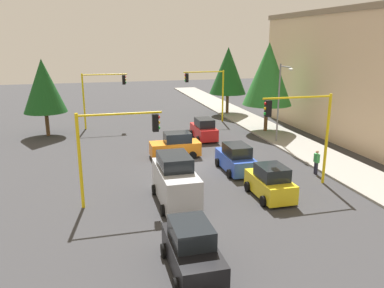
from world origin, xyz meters
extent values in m
plane|color=#353538|center=(0.00, 0.00, 0.00)|extent=(120.00, 120.00, 0.00)
cube|color=gray|center=(-5.00, 10.50, 0.07)|extent=(80.00, 4.00, 0.15)
cube|color=silver|center=(12.30, -3.00, 0.01)|extent=(2.20, 0.36, 0.01)
cone|color=silver|center=(11.00, -3.00, 0.01)|extent=(0.01, 1.10, 1.10)
cube|color=beige|center=(-3.89, 18.50, 5.59)|extent=(25.31, 9.00, 11.18)
cube|color=#83715B|center=(-3.89, 18.50, 11.43)|extent=(25.61, 9.30, 0.50)
cylinder|color=yellow|center=(6.00, -7.50, 2.65)|extent=(0.18, 0.18, 5.30)
cylinder|color=yellow|center=(6.00, -5.25, 5.15)|extent=(0.12, 4.50, 0.12)
cube|color=black|center=(6.00, -3.36, 4.57)|extent=(0.36, 0.32, 0.96)
sphere|color=red|center=(6.00, -3.18, 4.87)|extent=(0.18, 0.18, 0.18)
sphere|color=yellow|center=(6.00, -3.18, 4.57)|extent=(0.18, 0.18, 0.18)
sphere|color=green|center=(6.00, -3.18, 4.27)|extent=(0.18, 0.18, 0.18)
cylinder|color=yellow|center=(-14.00, -7.50, 2.85)|extent=(0.18, 0.18, 5.71)
cylinder|color=yellow|center=(-14.00, -5.25, 5.56)|extent=(0.12, 4.50, 0.12)
cube|color=black|center=(-14.00, -3.36, 4.98)|extent=(0.36, 0.32, 0.96)
sphere|color=red|center=(-14.00, -3.18, 5.28)|extent=(0.18, 0.18, 0.18)
sphere|color=yellow|center=(-14.00, -3.18, 4.98)|extent=(0.18, 0.18, 0.18)
sphere|color=green|center=(-14.00, -3.18, 4.68)|extent=(0.18, 0.18, 0.18)
cylinder|color=yellow|center=(6.00, 7.50, 2.90)|extent=(0.18, 0.18, 5.80)
cylinder|color=yellow|center=(6.00, 5.25, 5.65)|extent=(0.12, 4.50, 0.12)
cube|color=black|center=(6.00, 3.36, 5.07)|extent=(0.36, 0.32, 0.96)
sphere|color=red|center=(6.00, 3.18, 5.37)|extent=(0.18, 0.18, 0.18)
sphere|color=yellow|center=(6.00, 3.18, 5.07)|extent=(0.18, 0.18, 0.18)
sphere|color=green|center=(6.00, 3.18, 4.77)|extent=(0.18, 0.18, 0.18)
cylinder|color=yellow|center=(-14.00, 7.50, 2.88)|extent=(0.18, 0.18, 5.75)
cylinder|color=yellow|center=(-14.00, 5.25, 5.60)|extent=(0.12, 4.50, 0.12)
cube|color=black|center=(-14.00, 3.36, 5.02)|extent=(0.36, 0.32, 0.96)
sphere|color=red|center=(-14.00, 3.18, 5.32)|extent=(0.18, 0.18, 0.18)
sphere|color=yellow|center=(-14.00, 3.18, 5.02)|extent=(0.18, 0.18, 0.18)
sphere|color=green|center=(-14.00, 3.18, 4.72)|extent=(0.18, 0.18, 0.18)
cylinder|color=slate|center=(-4.00, 9.20, 3.50)|extent=(0.14, 0.14, 7.00)
cylinder|color=slate|center=(-3.10, 9.20, 6.80)|extent=(1.80, 0.10, 0.10)
ellipsoid|color=silver|center=(-2.20, 9.20, 6.65)|extent=(0.56, 0.28, 0.20)
cylinder|color=brown|center=(-12.00, -11.00, 1.25)|extent=(0.36, 0.36, 2.50)
cone|color=#19511E|center=(-12.00, -11.00, 4.80)|extent=(4.00, 4.00, 5.00)
cylinder|color=brown|center=(-18.00, 9.50, 1.39)|extent=(0.36, 0.36, 2.78)
cone|color=#19511E|center=(-18.00, 9.50, 5.37)|extent=(4.45, 4.45, 5.57)
cylinder|color=brown|center=(-8.00, 10.00, 1.49)|extent=(0.36, 0.36, 2.99)
cone|color=#28752D|center=(-8.00, 10.00, 5.78)|extent=(4.78, 4.78, 5.98)
cube|color=#B2B5BA|center=(6.64, -2.40, 1.09)|extent=(4.80, 1.90, 1.85)
cube|color=black|center=(6.40, -2.40, 2.40)|extent=(2.50, 1.67, 0.76)
cylinder|color=black|center=(8.12, -1.39, 0.30)|extent=(0.60, 0.20, 0.60)
cylinder|color=black|center=(8.12, -3.41, 0.30)|extent=(0.60, 0.20, 0.60)
cylinder|color=black|center=(5.15, -1.39, 0.30)|extent=(0.60, 0.20, 0.60)
cylinder|color=black|center=(5.15, -3.41, 0.30)|extent=(0.60, 0.20, 0.60)
cube|color=orange|center=(-2.00, -0.57, 0.69)|extent=(1.70, 3.89, 1.05)
cube|color=black|center=(-2.00, -0.38, 1.60)|extent=(1.50, 2.02, 0.76)
cylinder|color=black|center=(-1.09, -1.78, 0.30)|extent=(0.20, 0.60, 0.60)
cylinder|color=black|center=(-2.91, -1.78, 0.30)|extent=(0.20, 0.60, 0.60)
cylinder|color=black|center=(-1.09, 0.63, 0.30)|extent=(0.20, 0.60, 0.60)
cylinder|color=black|center=(-2.91, 0.63, 0.30)|extent=(0.20, 0.60, 0.60)
cube|color=black|center=(13.34, -3.18, 0.69)|extent=(4.06, 1.74, 1.05)
cube|color=black|center=(13.14, -3.18, 1.60)|extent=(2.11, 1.53, 0.76)
cylinder|color=black|center=(14.60, -2.25, 0.30)|extent=(0.60, 0.20, 0.60)
cylinder|color=black|center=(14.60, -4.11, 0.30)|extent=(0.60, 0.20, 0.60)
cylinder|color=black|center=(12.09, -2.25, 0.30)|extent=(0.60, 0.20, 0.60)
cylinder|color=black|center=(12.09, -4.11, 0.30)|extent=(0.60, 0.20, 0.60)
cube|color=yellow|center=(7.23, 3.13, 0.69)|extent=(3.67, 1.72, 1.05)
cube|color=black|center=(7.41, 3.13, 1.60)|extent=(1.91, 1.51, 0.76)
cylinder|color=black|center=(6.09, 2.21, 0.30)|extent=(0.60, 0.20, 0.60)
cylinder|color=black|center=(6.09, 4.05, 0.30)|extent=(0.60, 0.20, 0.60)
cylinder|color=black|center=(8.37, 2.21, 0.30)|extent=(0.60, 0.20, 0.60)
cylinder|color=black|center=(8.37, 4.05, 0.30)|extent=(0.60, 0.20, 0.60)
cube|color=red|center=(-6.93, 3.23, 0.69)|extent=(3.98, 1.64, 1.05)
cube|color=black|center=(-6.73, 3.23, 1.60)|extent=(2.07, 1.45, 0.76)
cylinder|color=black|center=(-8.16, 2.35, 0.30)|extent=(0.60, 0.20, 0.60)
cylinder|color=black|center=(-8.16, 4.11, 0.30)|extent=(0.60, 0.20, 0.60)
cylinder|color=black|center=(-5.69, 2.35, 0.30)|extent=(0.60, 0.20, 0.60)
cylinder|color=black|center=(-5.69, 4.11, 0.30)|extent=(0.60, 0.20, 0.60)
cube|color=blue|center=(2.36, 2.84, 0.69)|extent=(4.09, 1.70, 1.05)
cube|color=black|center=(2.57, 2.84, 1.60)|extent=(2.13, 1.49, 0.76)
cylinder|color=black|center=(1.09, 1.93, 0.30)|extent=(0.60, 0.20, 0.60)
cylinder|color=black|center=(1.09, 3.74, 0.30)|extent=(0.60, 0.20, 0.60)
cylinder|color=black|center=(3.63, 1.93, 0.30)|extent=(0.60, 0.20, 0.60)
cylinder|color=black|center=(3.63, 3.74, 0.30)|extent=(0.60, 0.20, 0.60)
cylinder|color=#262638|center=(4.49, 7.98, 0.42)|extent=(0.16, 0.16, 0.85)
cylinder|color=#262638|center=(4.29, 7.98, 0.42)|extent=(0.16, 0.16, 0.85)
cube|color=green|center=(4.39, 7.98, 1.15)|extent=(0.40, 0.24, 0.60)
sphere|color=tan|center=(4.39, 7.98, 1.59)|extent=(0.22, 0.22, 0.22)
camera|label=1|loc=(26.49, -6.62, 8.98)|focal=35.90mm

